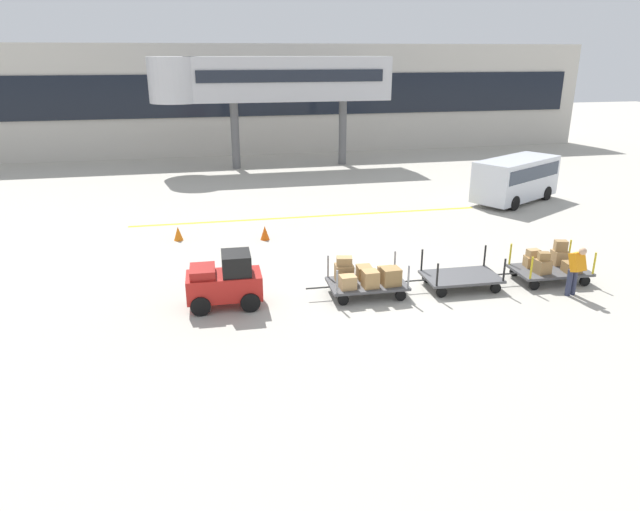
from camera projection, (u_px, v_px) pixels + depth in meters
name	position (u px, v px, depth m)	size (l,w,h in m)	color
ground_plane	(370.00, 282.00, 18.24)	(120.00, 120.00, 0.00)	#B2ADA0
apron_lead_line	(310.00, 217.00, 25.47)	(15.49, 0.20, 0.01)	yellow
terminal_building	(263.00, 99.00, 40.90)	(48.48, 2.51, 7.47)	#BCB7AD
jet_bridge	(262.00, 80.00, 34.72)	(14.56, 3.00, 6.66)	#B7B7BC
baggage_tug	(225.00, 281.00, 16.28)	(2.13, 1.28, 1.58)	red
baggage_cart_lead	(366.00, 278.00, 17.07)	(3.02, 1.47, 1.15)	#4C4C4F
baggage_cart_middle	(461.00, 277.00, 17.68)	(3.02, 1.47, 1.10)	#4C4C4F
baggage_cart_tail	(550.00, 265.00, 18.18)	(3.02, 1.47, 1.20)	#4C4C4F
baggage_handler	(576.00, 269.00, 16.91)	(0.48, 0.50, 1.56)	#2D334C
shuttle_van	(516.00, 177.00, 27.65)	(5.12, 4.00, 2.10)	silver
safety_cone_near	(265.00, 233.00, 22.27)	(0.36, 0.36, 0.55)	#EA590F
safety_cone_far	(178.00, 233.00, 22.19)	(0.36, 0.36, 0.55)	orange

